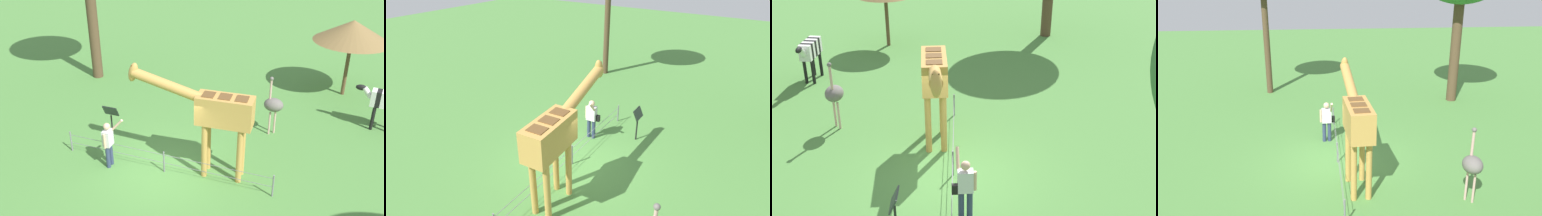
# 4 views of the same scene
# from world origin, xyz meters

# --- Properties ---
(ground_plane) EXTENTS (60.00, 60.00, 0.00)m
(ground_plane) POSITION_xyz_m (0.00, 0.00, 0.00)
(ground_plane) COLOR #4C843D
(giraffe) EXTENTS (3.98, 0.81, 3.51)m
(giraffe) POSITION_xyz_m (-1.45, -0.45, 2.20)
(giraffe) COLOR #C69347
(giraffe) RESTS_ON ground_plane
(visitor) EXTENTS (0.62, 0.58, 1.71)m
(visitor) POSITION_xyz_m (1.79, 0.36, 0.90)
(visitor) COLOR navy
(visitor) RESTS_ON ground_plane
(ostrich) EXTENTS (0.70, 0.56, 2.25)m
(ostrich) POSITION_xyz_m (-2.70, -3.61, 1.18)
(ostrich) COLOR #CC9E93
(ostrich) RESTS_ON ground_plane
(info_sign) EXTENTS (0.56, 0.21, 1.32)m
(info_sign) POSITION_xyz_m (2.59, -1.16, 0.95)
(info_sign) COLOR black
(info_sign) RESTS_ON ground_plane
(wire_fence) EXTENTS (7.05, 0.05, 0.75)m
(wire_fence) POSITION_xyz_m (0.00, 0.05, 0.40)
(wire_fence) COLOR slate
(wire_fence) RESTS_ON ground_plane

